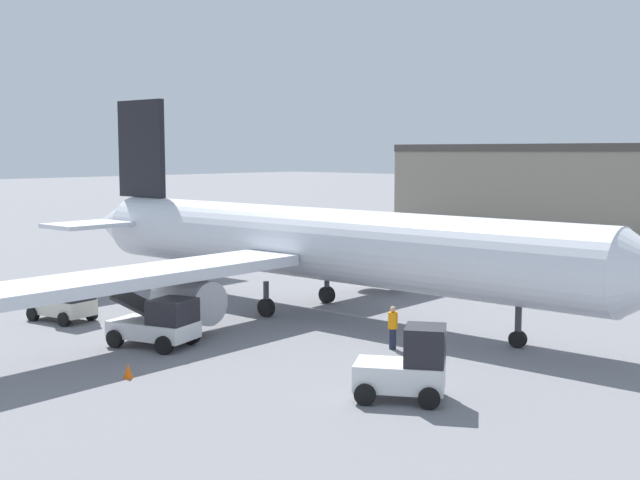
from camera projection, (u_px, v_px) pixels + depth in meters
ground_plane at (320, 313)px, 40.34m from camera, size 400.00×400.00×0.00m
airplane at (306, 244)px, 40.56m from camera, size 37.00×34.95×11.20m
ground_crew_worker at (393, 326)px, 32.95m from camera, size 0.40×0.40×1.80m
baggage_tug at (408, 367)px, 26.20m from camera, size 3.35×3.07×2.48m
belt_loader_truck at (159, 323)px, 33.37m from camera, size 3.97×3.01×2.09m
pushback_tug at (66, 301)px, 38.35m from camera, size 3.47×2.36×2.15m
safety_cone_near at (128, 371)px, 28.77m from camera, size 0.36×0.36×0.55m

